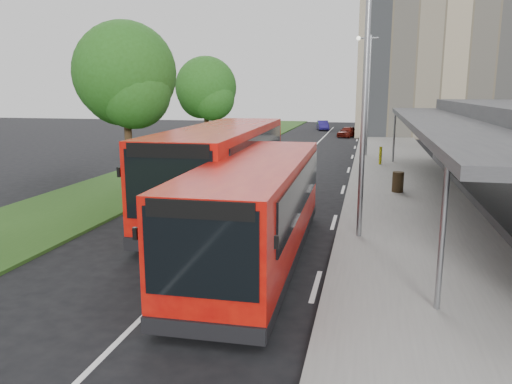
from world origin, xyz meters
TOP-DOWN VIEW (x-y plane):
  - ground at (0.00, 0.00)m, footprint 120.00×120.00m
  - pavement at (6.00, 20.00)m, footprint 5.00×80.00m
  - grass_verge at (-7.00, 20.00)m, footprint 5.00×80.00m
  - lane_centre_line at (0.00, 15.00)m, footprint 0.12×70.00m
  - kerb_dashes at (3.30, 19.00)m, footprint 0.12×56.00m
  - office_block at (14.00, 42.00)m, footprint 22.00×12.00m
  - tree_mid at (-7.01, 9.05)m, footprint 4.84×4.84m
  - tree_far at (-7.01, 21.05)m, footprint 4.34×4.34m
  - lamp_post_near at (4.12, 2.00)m, footprint 1.44×0.28m
  - lamp_post_far at (4.12, 22.00)m, footprint 1.44×0.28m
  - bus_main at (1.53, -0.54)m, footprint 2.72×9.87m
  - bus_second at (-0.91, 4.56)m, footprint 3.30×11.56m
  - litter_bin at (5.71, 9.28)m, footprint 0.59×0.59m
  - bollard at (5.10, 17.70)m, footprint 0.22×0.22m
  - car_near at (2.28, 36.86)m, footprint 2.18×3.36m
  - car_far at (-0.91, 45.23)m, footprint 1.79×3.47m

SIDE VIEW (x-z plane):
  - ground at x=0.00m, z-range 0.00..0.00m
  - kerb_dashes at x=3.30m, z-range 0.00..0.01m
  - lane_centre_line at x=0.00m, z-range 0.00..0.01m
  - grass_verge at x=-7.00m, z-range 0.00..0.10m
  - pavement at x=6.00m, z-range 0.00..0.15m
  - car_near at x=2.28m, z-range 0.00..1.06m
  - car_far at x=-0.91m, z-range 0.00..1.09m
  - litter_bin at x=5.71m, z-range 0.15..1.04m
  - bollard at x=5.10m, z-range 0.15..1.22m
  - bus_main at x=1.53m, z-range 0.04..2.81m
  - bus_second at x=-0.91m, z-range 0.04..3.29m
  - tree_far at x=-7.01m, z-range 1.01..7.93m
  - lamp_post_near at x=4.12m, z-range 0.72..8.72m
  - lamp_post_far at x=4.12m, z-range 0.72..8.72m
  - tree_mid at x=-7.01m, z-range 1.13..8.92m
  - office_block at x=14.00m, z-range 0.00..18.00m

